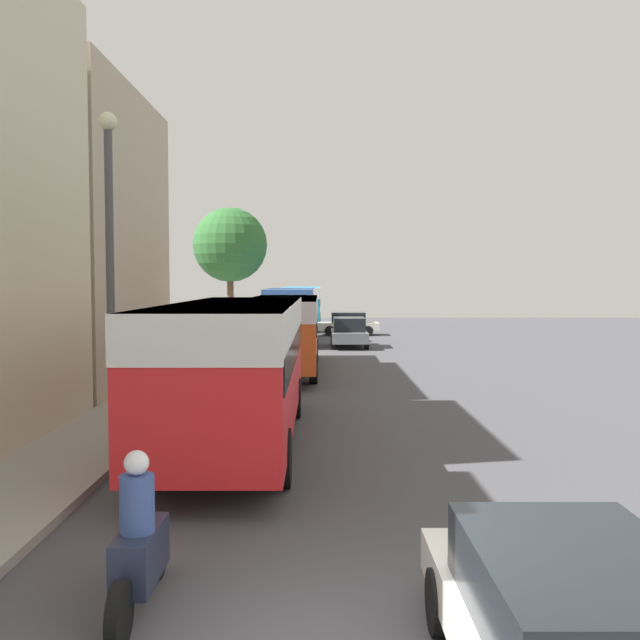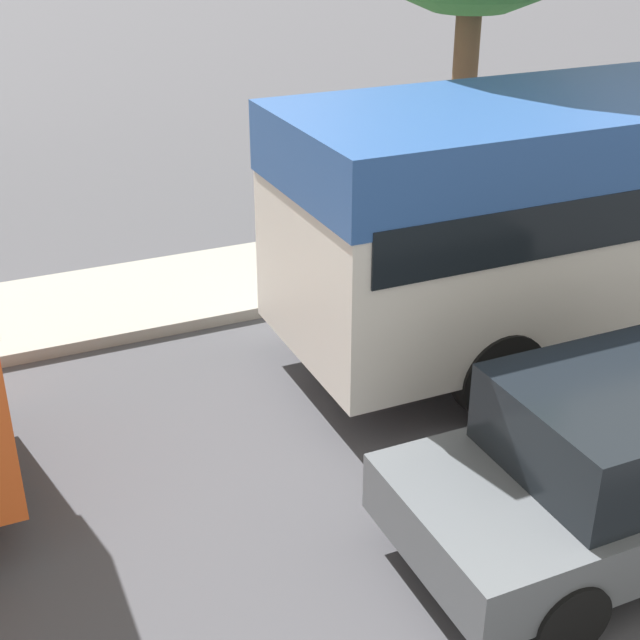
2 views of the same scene
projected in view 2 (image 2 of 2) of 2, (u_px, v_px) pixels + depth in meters
car_crossing at (635, 458)px, 7.35m from camera, size 1.88×4.10×1.54m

